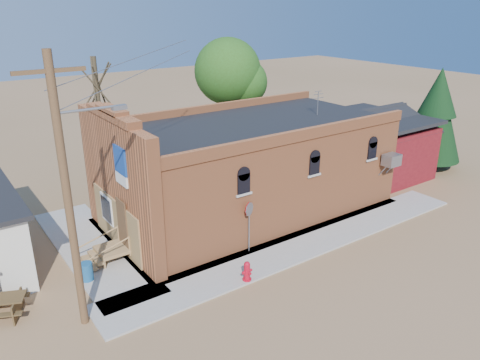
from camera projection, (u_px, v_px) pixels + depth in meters
ground at (291, 264)px, 19.42m from camera, size 120.00×120.00×0.00m
sidewalk_south at (303, 245)px, 20.90m from camera, size 19.00×2.20×0.08m
sidewalk_west at (92, 249)px, 20.57m from camera, size 2.60×10.00×0.08m
brick_bar at (245, 168)px, 23.67m from camera, size 16.40×7.97×6.30m
red_shed at (373, 139)px, 29.04m from camera, size 5.40×6.40×4.30m
utility_pole at (69, 192)px, 14.24m from camera, size 3.12×0.26×9.00m
tree_bare_near at (97, 85)px, 25.60m from camera, size 2.80×2.80×7.65m
tree_leafy at (228, 72)px, 30.87m from camera, size 4.40×4.40×8.15m
evergreen_tree at (436, 112)px, 29.55m from camera, size 3.60×3.60×6.50m
fire_hydrant at (247, 271)px, 18.03m from camera, size 0.45×0.41×0.81m
stop_sign at (249, 214)px, 19.69m from camera, size 0.58×0.32×2.29m
trash_barrel at (87, 271)px, 18.06m from camera, size 0.51×0.51×0.73m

